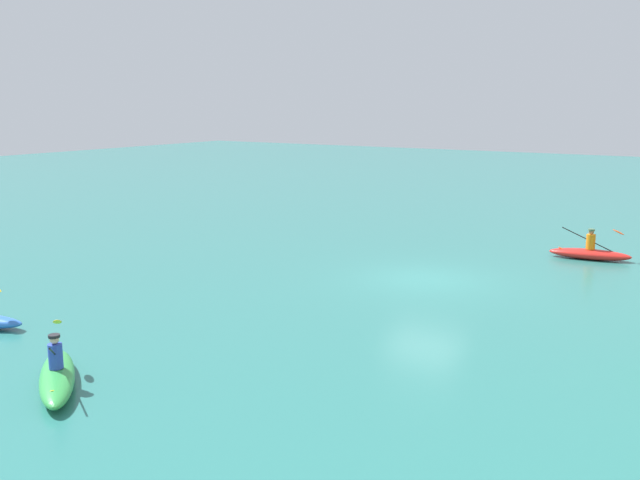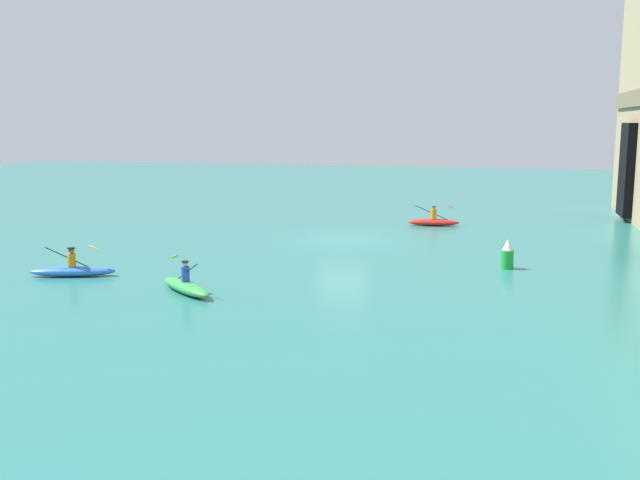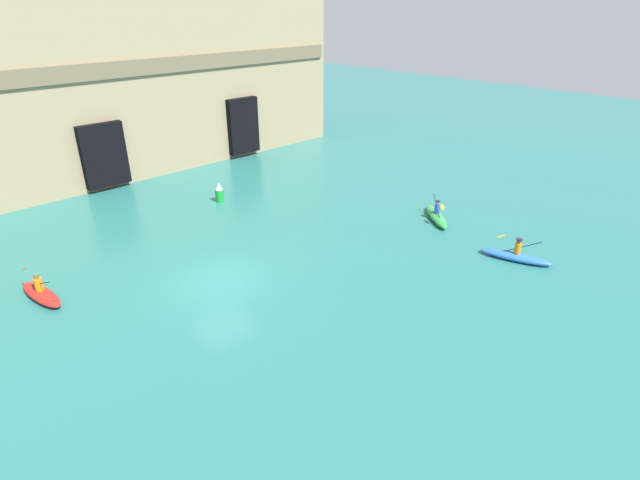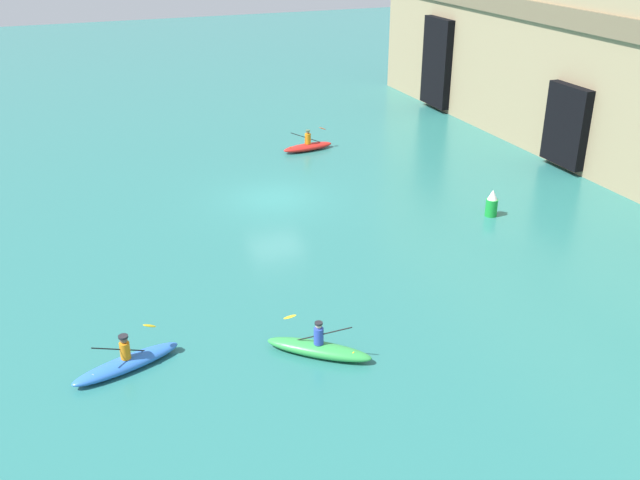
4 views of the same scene
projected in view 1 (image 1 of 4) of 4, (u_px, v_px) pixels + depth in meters
The scene contains 3 objects.
ground_plane at pixel (426, 279), 23.35m from camera, with size 120.00×120.00×0.00m, color #28706B.
kayak_green at pixel (57, 376), 14.52m from camera, with size 2.54×2.90×1.23m.
kayak_red at pixel (590, 253), 26.24m from camera, with size 1.11×2.94×1.20m.
Camera 1 is at (20.99, 9.23, 5.75)m, focal length 40.00 mm.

